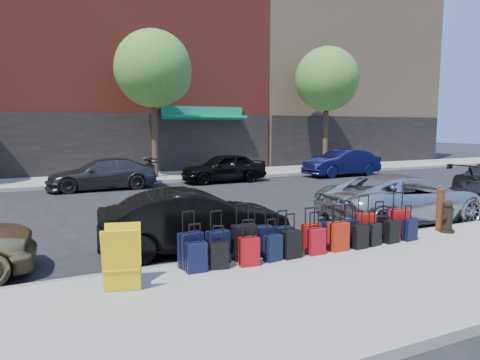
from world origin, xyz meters
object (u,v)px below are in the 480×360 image
tree_center (156,71)px  car_far_2 (224,168)px  car_far_3 (342,163)px  display_rack (122,258)px  bollard (440,209)px  tree_right (329,81)px  suitcase_front_5 (311,237)px  car_near_2 (403,198)px  car_near_1 (195,221)px  car_far_1 (102,174)px  fire_hydrant (447,218)px

tree_center → car_far_2: tree_center is taller
tree_center → car_far_3: 10.91m
display_rack → car_far_3: (13.87, 12.13, 0.08)m
bollard → tree_center: bearing=102.7°
tree_center → tree_right: 10.50m
suitcase_front_5 → car_far_3: car_far_3 is taller
car_near_2 → car_near_1: bearing=94.0°
tree_center → car_far_1: 6.17m
car_far_2 → fire_hydrant: bearing=2.7°
tree_center → suitcase_front_5: 15.20m
car_near_1 → car_far_3: (12.00, 10.15, 0.06)m
tree_right → car_far_1: (-13.56, -2.46, -4.75)m
fire_hydrant → car_far_2: size_ratio=0.19×
bollard → display_rack: bollard is taller
tree_right → fire_hydrant: (-7.26, -14.46, -4.91)m
display_rack → car_near_1: bearing=61.4°
fire_hydrant → car_far_2: car_far_2 is taller
suitcase_front_5 → car_far_3: bearing=56.5°
car_near_1 → car_far_2: (5.12, 10.46, 0.04)m
suitcase_front_5 → car_far_1: (-2.48, 11.89, 0.23)m
tree_center → car_far_3: tree_center is taller
fire_hydrant → display_rack: 7.66m
tree_right → car_far_2: bearing=-163.0°
car_far_3 → car_far_1: bearing=-93.6°
bollard → car_near_1: (-5.74, 1.38, -0.02)m
display_rack → car_near_2: 8.36m
tree_center → car_far_1: bearing=-141.3°
tree_center → display_rack: bearing=-106.5°
display_rack → bollard: bearing=19.3°
tree_right → car_far_1: size_ratio=1.60×
tree_right → car_far_3: 5.53m
tree_right → car_near_2: bearing=-118.3°
suitcase_front_5 → fire_hydrant: (3.82, -0.11, 0.08)m
car_near_1 → car_far_1: (-0.52, 10.43, 0.00)m
suitcase_front_5 → car_near_1: bearing=150.5°
tree_right → car_far_3: bearing=-110.9°
car_near_1 → car_far_1: size_ratio=0.88×
car_far_1 → car_far_2: (5.64, 0.03, 0.04)m
car_far_1 → car_far_3: bearing=88.2°
bollard → car_near_1: 5.91m
suitcase_front_5 → car_far_1: bearing=109.1°
car_far_3 → bollard: bearing=-30.9°
car_far_1 → car_far_3: 12.52m
car_far_3 → car_near_2: bearing=-32.6°
car_far_3 → suitcase_front_5: bearing=-43.2°
bollard → car_far_2: size_ratio=0.25×
fire_hydrant → display_rack: (-7.65, -0.40, 0.14)m
bollard → car_near_2: bearing=73.9°
display_rack → car_far_3: bearing=56.1°
display_rack → car_near_2: (8.07, 2.18, 0.03)m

